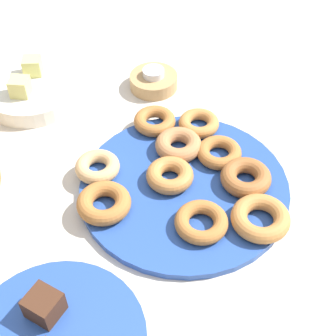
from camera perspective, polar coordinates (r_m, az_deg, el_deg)
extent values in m
plane|color=beige|center=(0.87, 1.84, -2.48)|extent=(2.40, 2.40, 0.00)
cylinder|color=#284C9E|center=(0.87, 1.85, -2.19)|extent=(0.36, 0.36, 0.01)
torus|color=tan|center=(0.88, -7.99, 0.13)|extent=(0.10, 0.10, 0.02)
torus|color=#BC7A3D|center=(0.86, 0.09, -1.05)|extent=(0.09, 0.09, 0.03)
torus|color=#995B2D|center=(0.86, 8.79, -1.07)|extent=(0.11, 0.11, 0.03)
torus|color=#AD6B33|center=(0.82, -7.27, -3.94)|extent=(0.11, 0.11, 0.03)
torus|color=#AD6B33|center=(0.80, 3.78, -6.12)|extent=(0.12, 0.12, 0.02)
torus|color=#AD6B33|center=(0.96, -1.52, 5.34)|extent=(0.08, 0.08, 0.02)
torus|color=#BC7A3D|center=(0.81, 10.42, -5.61)|extent=(0.13, 0.13, 0.03)
torus|color=#B27547|center=(0.91, 1.19, 2.63)|extent=(0.12, 0.12, 0.03)
torus|color=#BC7A3D|center=(0.96, 3.51, 5.07)|extent=(0.09, 0.09, 0.02)
torus|color=#AD6B33|center=(0.90, 5.81, 1.76)|extent=(0.11, 0.11, 0.02)
cube|color=#472819|center=(0.72, -13.86, -14.84)|extent=(0.05, 0.05, 0.04)
cylinder|color=tan|center=(1.08, -1.63, 9.78)|extent=(0.10, 0.10, 0.03)
cylinder|color=silver|center=(1.07, -1.66, 10.73)|extent=(0.05, 0.05, 0.01)
cylinder|color=silver|center=(1.08, -15.04, 8.43)|extent=(0.20, 0.20, 0.03)
cube|color=#DBD67A|center=(1.04, -16.41, 8.81)|extent=(0.04, 0.04, 0.04)
cube|color=#DBD67A|center=(1.09, -15.09, 11.09)|extent=(0.05, 0.05, 0.04)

